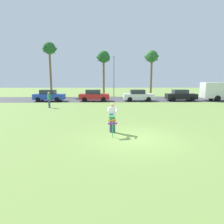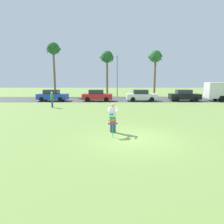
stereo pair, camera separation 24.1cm
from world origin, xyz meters
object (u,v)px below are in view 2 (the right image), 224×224
(palm_tree_right_near, at_px, (106,59))
(parked_car_red, at_px, (96,96))
(parked_car_white, at_px, (140,96))
(person_walker_near, at_px, (51,99))
(person_kite_flyer, at_px, (112,117))
(palm_tree_centre_far, at_px, (155,58))
(kite_held, at_px, (112,121))
(palm_tree_left_near, at_px, (52,51))
(streetlight_pole, at_px, (116,74))
(parked_car_blue, at_px, (52,96))
(parked_car_black, at_px, (183,96))

(palm_tree_right_near, bearing_deg, parked_car_red, -98.62)
(parked_car_red, relative_size, parked_car_white, 1.00)
(parked_car_red, xyz_separation_m, palm_tree_right_near, (1.23, 8.12, 5.85))
(person_walker_near, bearing_deg, person_kite_flyer, -57.27)
(parked_car_white, relative_size, palm_tree_centre_far, 0.52)
(person_kite_flyer, relative_size, kite_held, 1.40)
(palm_tree_left_near, xyz_separation_m, streetlight_pole, (11.15, -0.82, -3.91))
(parked_car_red, relative_size, person_walker_near, 2.45)
(parked_car_blue, relative_size, parked_car_red, 1.01)
(kite_held, height_order, parked_car_blue, parked_car_blue)
(palm_tree_left_near, distance_m, palm_tree_centre_far, 17.92)
(parked_car_black, relative_size, person_walker_near, 2.44)
(person_kite_flyer, distance_m, palm_tree_centre_far, 26.48)
(kite_held, height_order, person_walker_near, person_walker_near)
(person_kite_flyer, distance_m, person_walker_near, 12.24)
(person_kite_flyer, bearing_deg, parked_car_black, 58.69)
(palm_tree_right_near, height_order, palm_tree_centre_far, palm_tree_centre_far)
(parked_car_white, distance_m, palm_tree_centre_far, 10.54)
(parked_car_blue, distance_m, palm_tree_centre_far, 18.89)
(person_kite_flyer, xyz_separation_m, parked_car_blue, (-8.47, 16.73, -0.18))
(parked_car_red, xyz_separation_m, parked_car_white, (6.23, -0.00, 0.00))
(parked_car_blue, relative_size, palm_tree_right_near, 0.53)
(parked_car_red, xyz_separation_m, streetlight_pole, (3.02, 7.08, 3.22))
(palm_tree_centre_far, bearing_deg, person_walker_near, -134.58)
(person_kite_flyer, xyz_separation_m, palm_tree_right_near, (-0.92, 24.85, 5.67))
(palm_tree_centre_far, bearing_deg, person_kite_flyer, -107.08)
(parked_car_white, bearing_deg, parked_car_blue, 179.99)
(kite_held, xyz_separation_m, streetlight_pole, (0.90, 24.66, 3.15))
(person_walker_near, bearing_deg, parked_car_red, 55.24)
(streetlight_pole, bearing_deg, kite_held, -92.08)
(parked_car_blue, height_order, parked_car_red, same)
(parked_car_blue, bearing_deg, palm_tree_left_near, 102.95)
(kite_held, distance_m, parked_car_white, 18.05)
(palm_tree_right_near, height_order, streetlight_pole, palm_tree_right_near)
(palm_tree_right_near, relative_size, palm_tree_centre_far, 0.99)
(parked_car_red, distance_m, streetlight_pole, 8.35)
(person_walker_near, bearing_deg, streetlight_pole, 61.04)
(person_kite_flyer, xyz_separation_m, parked_car_black, (10.18, 16.73, -0.18))
(person_walker_near, bearing_deg, parked_car_black, 20.96)
(person_walker_near, bearing_deg, parked_car_blue, 106.06)
(kite_held, distance_m, palm_tree_centre_far, 27.31)
(palm_tree_left_near, distance_m, streetlight_pole, 11.85)
(palm_tree_right_near, bearing_deg, person_walker_near, -111.37)
(person_kite_flyer, relative_size, parked_car_blue, 0.41)
(parked_car_red, bearing_deg, person_kite_flyer, -82.67)
(parked_car_black, bearing_deg, palm_tree_left_near, 158.88)
(streetlight_pole, bearing_deg, parked_car_red, -113.07)
(parked_car_white, bearing_deg, palm_tree_right_near, 121.58)
(parked_car_blue, bearing_deg, palm_tree_centre_far, 26.43)
(parked_car_white, distance_m, palm_tree_left_near, 17.88)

